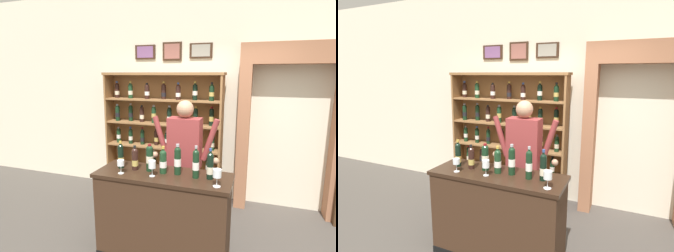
{
  "view_description": "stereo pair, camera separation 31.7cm",
  "coord_description": "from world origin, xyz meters",
  "views": [
    {
      "loc": [
        0.81,
        -2.57,
        2.04
      ],
      "look_at": [
        -0.19,
        0.38,
        1.43
      ],
      "focal_mm": 28.85,
      "sensor_mm": 36.0,
      "label": 1
    },
    {
      "loc": [
        1.11,
        -2.46,
        2.04
      ],
      "look_at": [
        -0.19,
        0.38,
        1.43
      ],
      "focal_mm": 28.85,
      "sensor_mm": 36.0,
      "label": 2
    }
  ],
  "objects": [
    {
      "name": "tasting_bottle_rosso",
      "position": [
        -0.29,
        0.04,
        1.14
      ],
      "size": [
        0.08,
        0.08,
        0.3
      ],
      "color": "black",
      "rests_on": "tasting_counter"
    },
    {
      "name": "wine_glass_center",
      "position": [
        0.48,
        -0.15,
        1.11
      ],
      "size": [
        0.08,
        0.08,
        0.17
      ],
      "color": "silver",
      "rests_on": "tasting_counter"
    },
    {
      "name": "tasting_bottle_prosecco",
      "position": [
        0.24,
        0.0,
        1.14
      ],
      "size": [
        0.07,
        0.07,
        0.34
      ],
      "color": "black",
      "rests_on": "tasting_counter"
    },
    {
      "name": "tasting_bottle_grappa",
      "position": [
        -0.63,
        0.02,
        1.13
      ],
      "size": [
        0.07,
        0.07,
        0.31
      ],
      "color": "black",
      "rests_on": "tasting_counter"
    },
    {
      "name": "tasting_bottle_chianti",
      "position": [
        0.03,
        0.04,
        1.15
      ],
      "size": [
        0.07,
        0.07,
        0.33
      ],
      "color": "black",
      "rests_on": "tasting_counter"
    },
    {
      "name": "wine_shelf",
      "position": [
        -0.65,
        1.46,
        1.09
      ],
      "size": [
        1.96,
        0.31,
        2.06
      ],
      "color": "olive",
      "rests_on": "ground"
    },
    {
      "name": "tasting_bottle_riserva",
      "position": [
        0.38,
        0.02,
        1.13
      ],
      "size": [
        0.07,
        0.07,
        0.32
      ],
      "color": "black",
      "rests_on": "tasting_counter"
    },
    {
      "name": "archway_doorway",
      "position": [
        1.24,
        1.66,
        1.39
      ],
      "size": [
        1.44,
        0.45,
        2.46
      ],
      "color": "#9E6647",
      "rests_on": "ground"
    },
    {
      "name": "shopkeeper",
      "position": [
        -0.04,
        0.6,
        1.06
      ],
      "size": [
        0.88,
        0.22,
        1.72
      ],
      "color": "#2D3347",
      "rests_on": "ground"
    },
    {
      "name": "tasting_bottle_bianco",
      "position": [
        -0.45,
        0.02,
        1.11
      ],
      "size": [
        0.07,
        0.07,
        0.28
      ],
      "color": "black",
      "rests_on": "tasting_counter"
    },
    {
      "name": "wine_glass_left",
      "position": [
        -0.55,
        -0.14,
        1.1
      ],
      "size": [
        0.08,
        0.08,
        0.15
      ],
      "color": "silver",
      "rests_on": "tasting_counter"
    },
    {
      "name": "tasting_counter",
      "position": [
        -0.12,
        -0.0,
        0.49
      ],
      "size": [
        1.47,
        0.53,
        0.99
      ],
      "color": "#382316",
      "rests_on": "ground"
    },
    {
      "name": "wine_glass_right",
      "position": [
        -0.2,
        -0.1,
        1.11
      ],
      "size": [
        0.08,
        0.08,
        0.17
      ],
      "color": "silver",
      "rests_on": "tasting_counter"
    },
    {
      "name": "back_wall",
      "position": [
        -0.0,
        1.79,
        1.7
      ],
      "size": [
        12.0,
        0.19,
        3.41
      ],
      "color": "beige",
      "rests_on": "ground"
    },
    {
      "name": "tasting_bottle_super_tuscan",
      "position": [
        -0.12,
        0.02,
        1.12
      ],
      "size": [
        0.08,
        0.08,
        0.3
      ],
      "color": "#19381E",
      "rests_on": "tasting_counter"
    }
  ]
}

